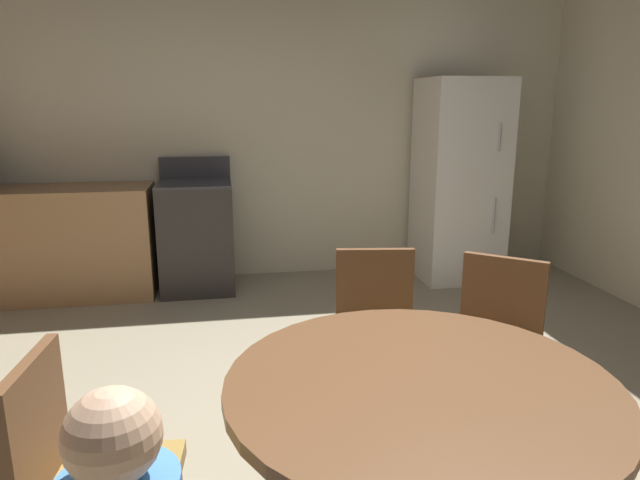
# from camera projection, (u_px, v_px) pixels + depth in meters

# --- Properties ---
(ground_plane) EXTENTS (14.00, 14.00, 0.00)m
(ground_plane) POSITION_uv_depth(u_px,v_px,m) (298.00, 468.00, 2.47)
(ground_plane) COLOR gray
(wall_back) EXTENTS (6.09, 0.12, 2.70)m
(wall_back) POSITION_uv_depth(u_px,v_px,m) (251.00, 126.00, 5.00)
(wall_back) COLOR beige
(wall_back) RESTS_ON ground
(kitchen_counter) EXTENTS (1.89, 0.60, 0.90)m
(kitchen_counter) POSITION_uv_depth(u_px,v_px,m) (33.00, 244.00, 4.53)
(kitchen_counter) COLOR #9E754C
(kitchen_counter) RESTS_ON ground
(oven_range) EXTENTS (0.60, 0.60, 1.10)m
(oven_range) POSITION_uv_depth(u_px,v_px,m) (197.00, 235.00, 4.74)
(oven_range) COLOR #2D2B28
(oven_range) RESTS_ON ground
(refrigerator) EXTENTS (0.68, 0.68, 1.76)m
(refrigerator) POSITION_uv_depth(u_px,v_px,m) (459.00, 181.00, 4.98)
(refrigerator) COLOR white
(refrigerator) RESTS_ON ground
(dining_table) EXTENTS (1.17, 1.17, 0.76)m
(dining_table) POSITION_uv_depth(u_px,v_px,m) (419.00, 427.00, 1.71)
(dining_table) COLOR brown
(dining_table) RESTS_ON ground
(chair_west) EXTENTS (0.43, 0.43, 0.87)m
(chair_west) POSITION_uv_depth(u_px,v_px,m) (83.00, 476.00, 1.64)
(chair_west) COLOR brown
(chair_west) RESTS_ON ground
(chair_northeast) EXTENTS (0.56, 0.56, 0.87)m
(chair_northeast) POSITION_uv_depth(u_px,v_px,m) (494.00, 341.00, 2.57)
(chair_northeast) COLOR brown
(chair_northeast) RESTS_ON ground
(chair_north) EXTENTS (0.45, 0.45, 0.87)m
(chair_north) POSITION_uv_depth(u_px,v_px,m) (377.00, 329.00, 2.70)
(chair_north) COLOR brown
(chair_north) RESTS_ON ground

